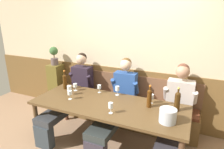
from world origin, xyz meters
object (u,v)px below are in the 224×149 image
person_left_seat (177,113)px  wine_glass_mid_left (99,87)px  wine_glass_center_front (70,93)px  wine_bottle_clear_water (65,81)px  wine_glass_by_bottle (69,89)px  dining_table (108,108)px  ice_bucket (168,116)px  wine_glass_mid_right (111,106)px  wine_bottle_amber_mid (177,101)px  person_right_seat (73,92)px  wine_glass_center_rear (118,89)px  wine_bottle_green_tall (149,98)px  wall_bench (125,110)px  wine_glass_near_bucket (151,97)px  wine_glass_right_end (75,86)px  potted_plant (54,55)px  person_center_left_seat (117,102)px

person_left_seat → wine_glass_mid_left: person_left_seat is taller
wine_glass_mid_left → wine_glass_center_front: bearing=-124.9°
wine_bottle_clear_water → wine_glass_by_bottle: 0.31m
dining_table → ice_bucket: bearing=-10.3°
wine_glass_mid_right → wine_bottle_amber_mid: bearing=28.7°
person_right_seat → wine_glass_center_front: bearing=-58.1°
person_left_seat → wine_bottle_clear_water: (-1.95, -0.10, 0.26)m
dining_table → wine_glass_center_rear: 0.41m
wine_bottle_green_tall → wine_glass_mid_left: bearing=168.6°
wall_bench → wine_glass_near_bucket: wall_bench is taller
wine_glass_right_end → wine_glass_mid_right: wine_glass_mid_right is taller
wine_bottle_clear_water → potted_plant: potted_plant is taller
wine_bottle_amber_mid → wine_glass_near_bucket: wine_bottle_amber_mid is taller
wine_glass_mid_left → wall_bench: bearing=50.9°
wine_glass_by_bottle → wine_glass_right_end: bearing=94.9°
wine_glass_by_bottle → wine_glass_mid_right: size_ratio=1.01×
person_right_seat → wine_bottle_clear_water: bearing=-117.4°
wine_glass_by_bottle → wine_glass_near_bucket: wine_glass_by_bottle is taller
person_center_left_seat → ice_bucket: 1.04m
wine_glass_near_bucket → wine_glass_center_rear: size_ratio=0.93×
person_center_left_seat → wine_glass_mid_right: size_ratio=8.58×
wine_glass_mid_right → wine_glass_mid_left: size_ratio=1.13×
person_left_seat → wine_glass_center_front: (-1.60, -0.44, 0.22)m
wall_bench → dining_table: 0.83m
dining_table → person_left_seat: 1.03m
wine_bottle_clear_water → wine_glass_right_end: (0.22, -0.00, -0.06)m
wine_bottle_clear_water → wine_glass_by_bottle: bearing=-40.0°
wine_bottle_amber_mid → wine_glass_near_bucket: size_ratio=2.41×
wall_bench → wine_bottle_amber_mid: bearing=-28.9°
wine_glass_center_front → wine_glass_near_bucket: (1.22, 0.38, -0.00)m
wine_glass_center_rear → wine_glass_mid_left: bearing=-175.2°
wall_bench → person_center_left_seat: size_ratio=1.97×
wall_bench → wine_glass_near_bucket: size_ratio=18.30×
ice_bucket → wine_glass_near_bucket: size_ratio=1.48×
wall_bench → wine_glass_mid_right: wall_bench is taller
person_center_left_seat → wine_glass_center_rear: 0.23m
ice_bucket → wine_glass_center_front: (-1.53, 0.07, 0.01)m
dining_table → wine_bottle_clear_water: 1.03m
wine_glass_mid_left → dining_table: bearing=-45.8°
wine_glass_by_bottle → wine_glass_center_front: bearing=-51.8°
wall_bench → wine_bottle_clear_water: bearing=-153.1°
person_right_seat → wine_glass_by_bottle: 0.42m
person_center_left_seat → wine_bottle_green_tall: (0.58, -0.18, 0.27)m
dining_table → wine_glass_mid_left: size_ratio=17.03×
wine_glass_near_bucket → wine_glass_mid_left: wine_glass_near_bucket is taller
wine_glass_right_end → wine_glass_mid_left: 0.44m
wine_glass_mid_right → potted_plant: size_ratio=0.40×
wall_bench → potted_plant: potted_plant is taller
dining_table → person_right_seat: (-0.91, 0.36, -0.03)m
person_right_seat → wine_bottle_green_tall: size_ratio=3.99×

